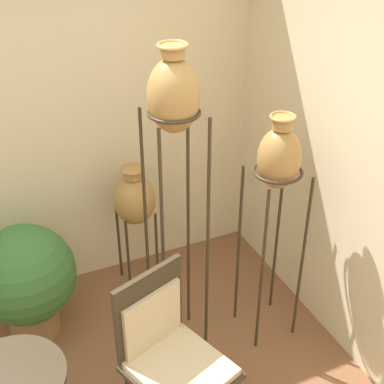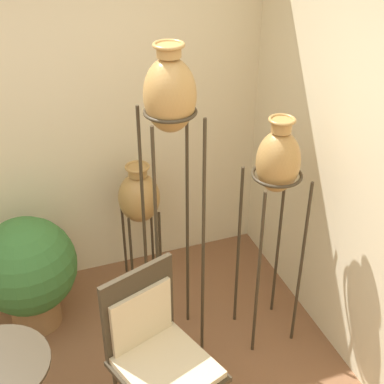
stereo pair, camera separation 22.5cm
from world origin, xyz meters
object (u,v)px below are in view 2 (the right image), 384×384
(vase_stand_tall, at_px, (170,107))
(vase_stand_medium, at_px, (278,168))
(vase_stand_short, at_px, (139,198))
(potted_plant, at_px, (28,270))
(chair, at_px, (156,348))

(vase_stand_tall, bearing_deg, vase_stand_medium, -11.15)
(vase_stand_short, height_order, potted_plant, vase_stand_short)
(vase_stand_medium, distance_m, potted_plant, 1.79)
(chair, bearing_deg, vase_stand_medium, 6.21)
(vase_stand_tall, height_order, vase_stand_short, vase_stand_tall)
(vase_stand_tall, bearing_deg, chair, -117.01)
(vase_stand_tall, height_order, vase_stand_medium, vase_stand_tall)
(chair, distance_m, potted_plant, 1.20)
(vase_stand_tall, xyz_separation_m, potted_plant, (-0.87, 0.49, -1.24))
(vase_stand_medium, xyz_separation_m, chair, (-0.88, -0.43, -0.72))
(vase_stand_tall, relative_size, vase_stand_medium, 1.28)
(vase_stand_tall, distance_m, vase_stand_short, 1.19)
(chair, relative_size, potted_plant, 1.21)
(chair, xyz_separation_m, potted_plant, (-0.59, 1.03, -0.10))
(vase_stand_tall, xyz_separation_m, vase_stand_short, (-0.03, 0.69, -0.97))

